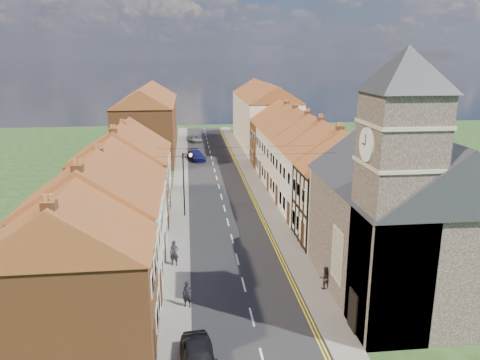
{
  "coord_description": "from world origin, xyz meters",
  "views": [
    {
      "loc": [
        -3.4,
        -21.92,
        14.73
      ],
      "look_at": [
        1.3,
        19.72,
        3.5
      ],
      "focal_mm": 35.0,
      "sensor_mm": 36.0,
      "label": 1
    }
  ],
  "objects_px": {
    "church": "(405,208)",
    "car_distant": "(195,139)",
    "pedestrian_left": "(187,294)",
    "pedestrian_left_b": "(174,253)",
    "car_near": "(199,359)",
    "pedestrian_right": "(325,278)",
    "lamppost": "(185,180)",
    "car_far": "(196,156)"
  },
  "relations": [
    {
      "from": "church",
      "to": "car_distant",
      "type": "xyz_separation_m",
      "value": [
        -11.59,
        55.99,
        -5.34
      ]
    },
    {
      "from": "pedestrian_left",
      "to": "pedestrian_left_b",
      "type": "relative_size",
      "value": 0.87
    },
    {
      "from": "car_distant",
      "to": "pedestrian_left",
      "type": "relative_size",
      "value": 2.41
    },
    {
      "from": "pedestrian_left",
      "to": "car_distant",
      "type": "bearing_deg",
      "value": 101.61
    },
    {
      "from": "car_near",
      "to": "pedestrian_left",
      "type": "relative_size",
      "value": 2.56
    },
    {
      "from": "pedestrian_left",
      "to": "pedestrian_right",
      "type": "distance_m",
      "value": 8.9
    },
    {
      "from": "lamppost",
      "to": "car_far",
      "type": "xyz_separation_m",
      "value": [
        1.54,
        24.48,
        -2.86
      ]
    },
    {
      "from": "pedestrian_right",
      "to": "lamppost",
      "type": "bearing_deg",
      "value": -61.78
    },
    {
      "from": "pedestrian_right",
      "to": "pedestrian_left_b",
      "type": "relative_size",
      "value": 0.81
    },
    {
      "from": "lamppost",
      "to": "car_distant",
      "type": "distance_m",
      "value": 39.46
    },
    {
      "from": "car_distant",
      "to": "pedestrian_right",
      "type": "relative_size",
      "value": 2.58
    },
    {
      "from": "lamppost",
      "to": "pedestrian_left_b",
      "type": "height_order",
      "value": "lamppost"
    },
    {
      "from": "pedestrian_left_b",
      "to": "pedestrian_right",
      "type": "bearing_deg",
      "value": -8.94
    },
    {
      "from": "lamppost",
      "to": "car_near",
      "type": "height_order",
      "value": "lamppost"
    },
    {
      "from": "church",
      "to": "lamppost",
      "type": "xyz_separation_m",
      "value": [
        -13.17,
        16.68,
        -2.34
      ]
    },
    {
      "from": "pedestrian_right",
      "to": "pedestrian_left_b",
      "type": "distance_m",
      "value": 10.74
    },
    {
      "from": "car_far",
      "to": "pedestrian_left",
      "type": "height_order",
      "value": "pedestrian_left"
    },
    {
      "from": "pedestrian_left_b",
      "to": "pedestrian_left",
      "type": "bearing_deg",
      "value": -64.91
    },
    {
      "from": "car_near",
      "to": "pedestrian_right",
      "type": "relative_size",
      "value": 2.74
    },
    {
      "from": "car_near",
      "to": "church",
      "type": "bearing_deg",
      "value": 19.76
    },
    {
      "from": "lamppost",
      "to": "pedestrian_right",
      "type": "xyz_separation_m",
      "value": [
        8.91,
        -15.29,
        -2.66
      ]
    },
    {
      "from": "pedestrian_right",
      "to": "car_near",
      "type": "bearing_deg",
      "value": 39.09
    },
    {
      "from": "car_far",
      "to": "lamppost",
      "type": "bearing_deg",
      "value": -108.39
    },
    {
      "from": "car_far",
      "to": "pedestrian_left_b",
      "type": "xyz_separation_m",
      "value": [
        -2.34,
        -35.19,
        0.37
      ]
    },
    {
      "from": "church",
      "to": "pedestrian_left",
      "type": "bearing_deg",
      "value": 179.65
    },
    {
      "from": "lamppost",
      "to": "church",
      "type": "bearing_deg",
      "value": -51.7
    },
    {
      "from": "car_far",
      "to": "pedestrian_right",
      "type": "height_order",
      "value": "pedestrian_right"
    },
    {
      "from": "car_near",
      "to": "car_distant",
      "type": "height_order",
      "value": "car_near"
    },
    {
      "from": "lamppost",
      "to": "pedestrian_left",
      "type": "height_order",
      "value": "lamppost"
    },
    {
      "from": "lamppost",
      "to": "pedestrian_left",
      "type": "distance_m",
      "value": 16.8
    },
    {
      "from": "pedestrian_left_b",
      "to": "lamppost",
      "type": "bearing_deg",
      "value": 102.03
    },
    {
      "from": "church",
      "to": "car_far",
      "type": "xyz_separation_m",
      "value": [
        -11.63,
        41.15,
        -5.2
      ]
    },
    {
      "from": "church",
      "to": "car_far",
      "type": "height_order",
      "value": "church"
    },
    {
      "from": "car_far",
      "to": "pedestrian_right",
      "type": "bearing_deg",
      "value": -94.29
    },
    {
      "from": "church",
      "to": "car_distant",
      "type": "height_order",
      "value": "church"
    },
    {
      "from": "lamppost",
      "to": "pedestrian_left_b",
      "type": "distance_m",
      "value": 11.03
    },
    {
      "from": "car_near",
      "to": "car_far",
      "type": "xyz_separation_m",
      "value": [
        0.91,
        47.0,
        -0.03
      ]
    },
    {
      "from": "car_near",
      "to": "pedestrian_left",
      "type": "height_order",
      "value": "pedestrian_left"
    },
    {
      "from": "lamppost",
      "to": "pedestrian_left_b",
      "type": "bearing_deg",
      "value": -94.26
    },
    {
      "from": "church",
      "to": "pedestrian_left_b",
      "type": "relative_size",
      "value": 8.18
    },
    {
      "from": "car_distant",
      "to": "church",
      "type": "bearing_deg",
      "value": -97.25
    },
    {
      "from": "lamppost",
      "to": "car_near",
      "type": "distance_m",
      "value": 22.71
    }
  ]
}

